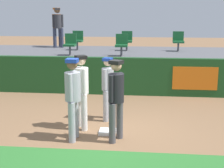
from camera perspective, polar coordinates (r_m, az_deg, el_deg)
name	(u,v)px	position (r m, az deg, el deg)	size (l,w,h in m)	color
ground_plane	(105,135)	(8.01, -1.13, -8.75)	(60.00, 60.00, 0.00)	#846042
first_base	(108,132)	(8.11, -0.75, -8.17)	(0.40, 0.40, 0.08)	white
player_fielder_home	(81,87)	(8.21, -5.24, -0.50)	(0.48, 0.59, 1.84)	white
player_runner_visitor	(108,84)	(8.84, -0.74, -0.07)	(0.39, 0.46, 1.69)	#9EA3AD
player_coach_visitor	(73,94)	(7.49, -6.70, -1.64)	(0.36, 0.52, 1.87)	#9EA3AD
player_umpire	(116,95)	(7.38, 0.71, -1.89)	(0.46, 0.48, 1.84)	#4C4C51
field_wall	(120,76)	(11.64, 1.37, 1.35)	(18.00, 0.26, 1.31)	#19471E
bleacher_platform	(125,66)	(14.18, 2.17, 3.08)	(18.00, 4.80, 1.18)	#59595E
seat_front_left	(70,43)	(13.24, -7.16, 6.95)	(0.45, 0.44, 0.84)	#4C4C51
seat_back_center	(127,40)	(14.71, 2.55, 7.58)	(0.46, 0.44, 0.84)	#4C4C51
seat_back_right	(178,40)	(14.74, 11.26, 7.36)	(0.47, 0.44, 0.84)	#4C4C51
seat_front_center	(122,44)	(12.93, 1.65, 6.91)	(0.47, 0.44, 0.84)	#4C4C51
seat_back_left	(78,39)	(15.00, -5.91, 7.62)	(0.47, 0.44, 0.84)	#4C4C51
spectator_hooded	(58,25)	(16.03, -9.21, 9.94)	(0.50, 0.42, 1.83)	#33384C
spectator_capped	(57,24)	(16.45, -9.39, 10.02)	(0.49, 0.45, 1.85)	#33384C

